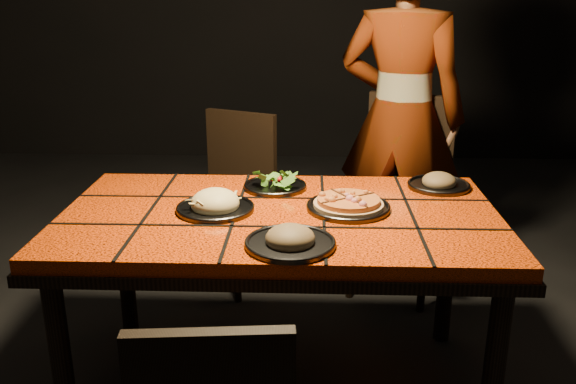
{
  "coord_description": "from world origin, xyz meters",
  "views": [
    {
      "loc": [
        0.11,
        -2.1,
        1.54
      ],
      "look_at": [
        0.03,
        0.02,
        0.82
      ],
      "focal_mm": 38.0,
      "sensor_mm": 36.0,
      "label": 1
    }
  ],
  "objects_px": {
    "plate_pizza": "(348,205)",
    "chair_far_left": "(233,187)",
    "diner": "(401,118)",
    "plate_pasta": "(215,204)",
    "dining_table": "(280,231)",
    "chair_far_right": "(403,180)"
  },
  "relations": [
    {
      "from": "plate_pizza",
      "to": "chair_far_left",
      "type": "bearing_deg",
      "value": 120.53
    },
    {
      "from": "diner",
      "to": "plate_pasta",
      "type": "xyz_separation_m",
      "value": [
        -0.81,
        -1.01,
        -0.12
      ]
    },
    {
      "from": "chair_far_left",
      "to": "plate_pasta",
      "type": "height_order",
      "value": "chair_far_left"
    },
    {
      "from": "dining_table",
      "to": "plate_pasta",
      "type": "xyz_separation_m",
      "value": [
        -0.24,
        0.0,
        0.1
      ]
    },
    {
      "from": "chair_far_left",
      "to": "plate_pizza",
      "type": "height_order",
      "value": "chair_far_left"
    },
    {
      "from": "dining_table",
      "to": "chair_far_left",
      "type": "xyz_separation_m",
      "value": [
        -0.3,
        0.98,
        -0.15
      ]
    },
    {
      "from": "chair_far_left",
      "to": "plate_pizza",
      "type": "distance_m",
      "value": 1.12
    },
    {
      "from": "dining_table",
      "to": "diner",
      "type": "distance_m",
      "value": 1.18
    },
    {
      "from": "diner",
      "to": "plate_pasta",
      "type": "bearing_deg",
      "value": 71.86
    },
    {
      "from": "chair_far_right",
      "to": "diner",
      "type": "distance_m",
      "value": 0.32
    },
    {
      "from": "chair_far_left",
      "to": "plate_pizza",
      "type": "bearing_deg",
      "value": -35.82
    },
    {
      "from": "plate_pasta",
      "to": "diner",
      "type": "bearing_deg",
      "value": 51.16
    },
    {
      "from": "chair_far_right",
      "to": "plate_pasta",
      "type": "height_order",
      "value": "chair_far_right"
    },
    {
      "from": "chair_far_right",
      "to": "plate_pizza",
      "type": "distance_m",
      "value": 0.99
    },
    {
      "from": "chair_far_right",
      "to": "plate_pizza",
      "type": "bearing_deg",
      "value": -89.37
    },
    {
      "from": "plate_pasta",
      "to": "plate_pizza",
      "type": "bearing_deg",
      "value": 3.84
    },
    {
      "from": "chair_far_right",
      "to": "diner",
      "type": "bearing_deg",
      "value": 130.37
    },
    {
      "from": "chair_far_left",
      "to": "chair_far_right",
      "type": "xyz_separation_m",
      "value": [
        0.9,
        -0.03,
        0.06
      ]
    },
    {
      "from": "chair_far_left",
      "to": "plate_pasta",
      "type": "relative_size",
      "value": 3.15
    },
    {
      "from": "diner",
      "to": "chair_far_right",
      "type": "bearing_deg",
      "value": 129.79
    },
    {
      "from": "chair_far_left",
      "to": "dining_table",
      "type": "bearing_deg",
      "value": -49.11
    },
    {
      "from": "plate_pizza",
      "to": "diner",
      "type": "bearing_deg",
      "value": 71.84
    }
  ]
}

